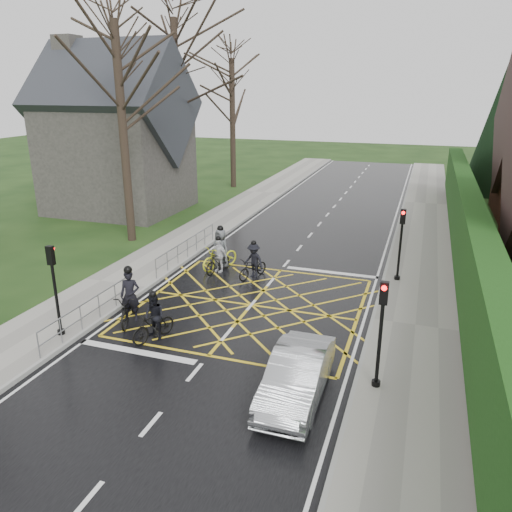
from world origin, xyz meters
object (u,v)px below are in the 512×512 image
Objects in this scene: cyclist_mid at (253,264)px; car at (297,376)px; cyclist_lead at (220,254)px; cyclist_rear at (130,304)px; cyclist_back at (154,322)px; cyclist_front at (218,259)px.

car is (4.00, -8.02, 0.04)m from cyclist_mid.
cyclist_rear is at bearing -75.10° from cyclist_lead.
cyclist_lead reaches higher than cyclist_back.
cyclist_mid is at bearing 44.52° from cyclist_rear.
cyclist_mid is (1.23, 6.39, -0.03)m from cyclist_back.
cyclist_front is at bearing -54.37° from cyclist_lead.
cyclist_rear is at bearing 169.76° from cyclist_back.
cyclist_back is at bearing -50.88° from cyclist_rear.
car is (5.70, -8.13, 0.04)m from cyclist_front.
cyclist_rear is 1.02× the size of cyclist_lead.
car is at bearing -32.55° from cyclist_lead.
cyclist_front is (-1.70, 0.11, 0.01)m from cyclist_mid.
cyclist_front is (-0.46, 6.50, -0.03)m from cyclist_back.
cyclist_lead is (-0.57, 7.01, 0.05)m from cyclist_back.
cyclist_rear is 0.56× the size of car.
car is at bearing -39.75° from cyclist_rear.
cyclist_mid is at bearing 4.60° from cyclist_lead.
cyclist_front is 0.44× the size of car.
cyclist_back is (1.50, -0.93, -0.02)m from cyclist_rear.
cyclist_back is at bearing -70.57° from cyclist_front.
cyclist_rear is 1.76m from cyclist_back.
cyclist_lead is (-1.81, 0.62, 0.09)m from cyclist_mid.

